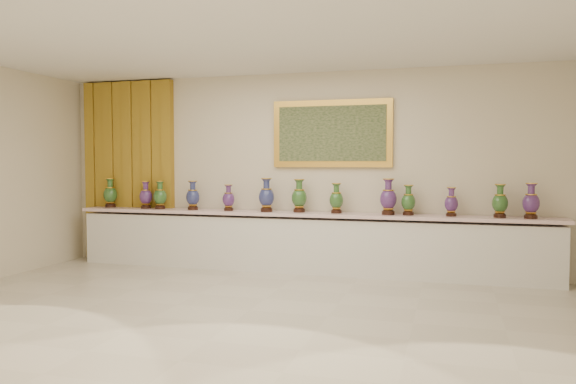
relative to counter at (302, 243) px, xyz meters
name	(u,v)px	position (x,y,z in m)	size (l,w,h in m)	color
ground	(250,310)	(0.00, -2.27, -0.44)	(8.00, 8.00, 0.00)	beige
room	(159,166)	(-2.48, 0.17, 1.16)	(8.00, 8.00, 8.00)	beige
counter	(302,243)	(0.00, 0.00, 0.00)	(7.28, 0.48, 0.90)	white
vase_0	(110,194)	(-3.30, 0.02, 0.68)	(0.30, 0.30, 0.48)	#33160E
vase_1	(146,196)	(-2.60, -0.03, 0.66)	(0.26, 0.26, 0.44)	#33160E
vase_2	(160,196)	(-2.33, -0.05, 0.67)	(0.23, 0.23, 0.45)	#33160E
vase_3	(193,197)	(-1.77, -0.04, 0.67)	(0.27, 0.27, 0.46)	#33160E
vase_4	(229,199)	(-1.17, -0.03, 0.64)	(0.21, 0.21, 0.40)	#33160E
vase_5	(266,197)	(-0.54, -0.04, 0.69)	(0.25, 0.25, 0.51)	#33160E
vase_6	(299,197)	(-0.05, 0.02, 0.69)	(0.26, 0.26, 0.49)	#33160E
vase_7	(336,200)	(0.52, 0.01, 0.66)	(0.25, 0.25, 0.44)	#33160E
vase_8	(388,199)	(1.27, -0.02, 0.69)	(0.31, 0.31, 0.51)	#33160E
vase_9	(408,202)	(1.55, -0.01, 0.66)	(0.25, 0.25, 0.43)	#33160E
vase_10	(451,203)	(2.13, -0.01, 0.64)	(0.22, 0.22, 0.40)	#33160E
vase_11	(500,203)	(2.76, -0.03, 0.67)	(0.27, 0.27, 0.45)	#33160E
vase_12	(531,203)	(3.15, -0.06, 0.68)	(0.24, 0.24, 0.47)	#33160E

